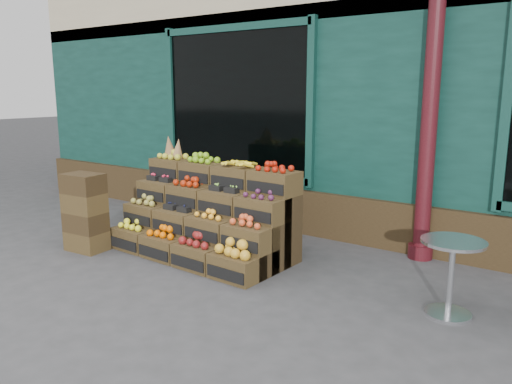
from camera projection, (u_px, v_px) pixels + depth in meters
The scene contains 6 objects.
ground at pixel (232, 291), 4.88m from camera, with size 60.00×60.00×0.00m, color #3A3A3C.
shop_facade at pixel (415, 62), 8.49m from camera, with size 12.00×6.24×4.80m.
crate_display at pixel (207, 219), 5.95m from camera, with size 2.21×1.15×1.35m.
spare_crates at pixel (85, 212), 6.04m from camera, with size 0.50×0.37×0.95m.
bistro_table at pixel (451, 269), 4.28m from camera, with size 0.54×0.54×0.68m.
shopkeeper at pixel (243, 154), 8.24m from camera, with size 0.65×0.42×1.77m, color #175126.
Camera 1 is at (2.83, -3.61, 1.94)m, focal length 35.00 mm.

